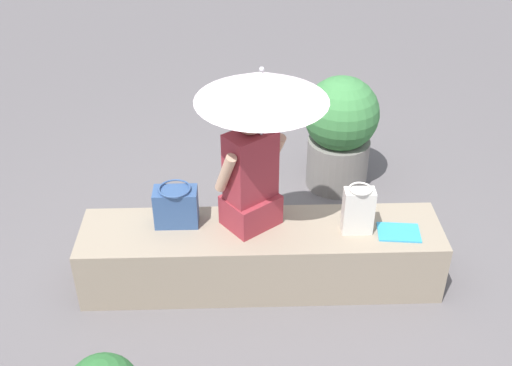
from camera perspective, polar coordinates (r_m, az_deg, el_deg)
ground_plane at (r=4.53m, az=0.45°, el=-8.83°), size 14.00×14.00×0.00m
stone_bench at (r=4.38m, az=0.46°, el=-6.61°), size 2.46×0.55×0.46m
person_seated at (r=4.07m, az=-0.49°, el=0.73°), size 0.49×0.44×0.90m
parasol at (r=3.75m, az=0.58°, el=8.82°), size 0.82×0.82×1.15m
handbag_black at (r=4.24m, az=-7.31°, el=-2.11°), size 0.29×0.22×0.29m
tote_bag_canvas at (r=4.18m, az=9.31°, el=-2.46°), size 0.20×0.15×0.35m
magazine at (r=4.31m, az=12.90°, el=-4.41°), size 0.30×0.23×0.01m
planter_far at (r=5.31m, az=7.68°, el=4.82°), size 0.63×0.63×1.00m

